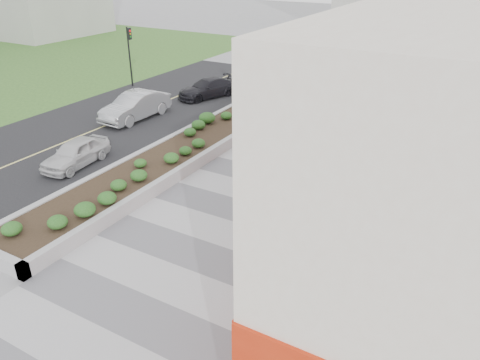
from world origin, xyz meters
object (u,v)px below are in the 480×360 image
object	(u,v)px
planter	(167,157)
car_white	(76,153)
skateboarder	(303,196)
traffic_signal_near	(246,60)
car_dark	(208,88)
traffic_signal_far	(130,48)
car_silver	(135,106)

from	to	relation	value
planter	car_white	xyz separation A→B (m)	(-3.70, -2.06, 0.20)
planter	skateboarder	xyz separation A→B (m)	(7.18, -0.97, 0.36)
traffic_signal_near	car_dark	world-z (taller)	traffic_signal_near
skateboarder	car_white	world-z (taller)	skateboarder
traffic_signal_near	traffic_signal_far	bearing A→B (deg)	-176.89
traffic_signal_near	car_silver	xyz separation A→B (m)	(-4.05, -6.05, -1.99)
traffic_signal_far	car_silver	size ratio (longest dim) A/B	0.89
planter	car_dark	world-z (taller)	car_dark
planter	car_dark	xyz separation A→B (m)	(-4.58, 10.36, 0.21)
car_silver	skateboarder	bearing A→B (deg)	-20.64
car_white	planter	bearing A→B (deg)	23.75
traffic_signal_far	skateboarder	bearing A→B (deg)	-31.21
traffic_signal_far	skateboarder	xyz separation A→B (m)	(18.11, -10.97, -1.98)
car_silver	car_dark	xyz separation A→B (m)	(1.20, 5.91, -0.15)
planter	traffic_signal_far	size ratio (longest dim) A/B	4.29
car_white	car_silver	size ratio (longest dim) A/B	0.77
car_dark	traffic_signal_near	bearing A→B (deg)	24.09
planter	car_silver	world-z (taller)	car_silver
skateboarder	car_white	distance (m)	10.94
car_dark	traffic_signal_far	bearing A→B (deg)	-155.56
traffic_signal_far	car_white	bearing A→B (deg)	-59.06
planter	car_dark	distance (m)	11.33
skateboarder	car_white	bearing A→B (deg)	165.95
traffic_signal_near	car_silver	bearing A→B (deg)	-123.80
traffic_signal_far	car_white	world-z (taller)	traffic_signal_far
planter	car_white	world-z (taller)	car_white
planter	skateboarder	distance (m)	7.25
traffic_signal_near	car_white	distance (m)	12.89
planter	car_silver	bearing A→B (deg)	142.39
skateboarder	car_white	xyz separation A→B (m)	(-10.88, -1.09, -0.16)
skateboarder	car_silver	xyz separation A→B (m)	(-12.96, 5.42, -0.00)
traffic_signal_far	car_silver	world-z (taller)	traffic_signal_far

